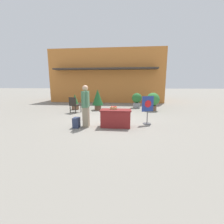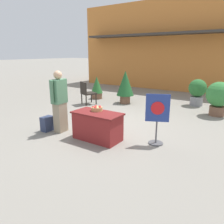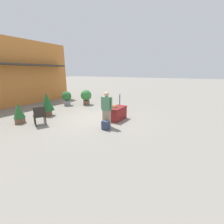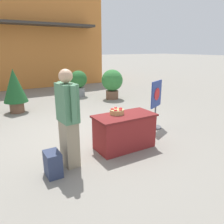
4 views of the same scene
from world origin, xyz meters
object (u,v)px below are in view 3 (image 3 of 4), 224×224
Objects in this scene: apple_basket at (114,106)px; potted_plant_far_left at (19,113)px; person_visitor at (107,109)px; potted_plant_near_right at (86,96)px; potted_plant_far_right at (67,97)px; display_table at (117,113)px; backpack at (106,125)px; potted_plant_near_left at (47,103)px; patio_chair at (40,115)px; poster_board at (120,103)px.

potted_plant_far_left is at bearing 127.87° from apple_basket.
potted_plant_near_right is (3.43, 4.27, -0.18)m from person_visitor.
apple_basket is 0.17× the size of person_visitor.
potted_plant_far_right is (4.41, 1.24, 0.08)m from potted_plant_far_left.
potted_plant_far_right is (1.19, 5.36, 0.27)m from display_table.
backpack is 0.29× the size of potted_plant_near_left.
potted_plant_far_right reaches higher than potted_plant_far_left.
person_visitor reaches higher than apple_basket.
apple_basket is 0.30× the size of patio_chair.
poster_board is at bearing -87.79° from potted_plant_far_right.
poster_board reaches higher than potted_plant_near_right.
potted_plant_near_right reaches higher than backpack.
person_visitor reaches higher than potted_plant_far_right.
person_visitor reaches higher than display_table.
person_visitor is 1.21× the size of potted_plant_near_left.
apple_basket is at bearing 15.36° from backpack.
potted_plant_near_right is at bearing 46.46° from person_visitor.
backpack is at bearing -98.61° from poster_board.
apple_basket is 0.20× the size of potted_plant_near_left.
potted_plant_near_right reaches higher than potted_plant_far_left.
display_table is at bearing -68.84° from potted_plant_near_left.
potted_plant_far_left reaches higher than backpack.
backpack is 0.39× the size of potted_plant_far_left.
person_visitor is 1.76× the size of patio_chair.
potted_plant_near_left is (-1.45, 3.90, 0.03)m from apple_basket.
display_table is at bearing -52.06° from potted_plant_far_left.
display_table is 1.14× the size of potted_plant_far_right.
potted_plant_near_right is at bearing 62.32° from display_table.
patio_chair is at bearing 110.97° from backpack.
potted_plant_near_left is (-2.93, 3.44, 0.14)m from poster_board.
potted_plant_near_right is (2.30, 4.04, -0.08)m from apple_basket.
potted_plant_far_right reaches higher than display_table.
potted_plant_near_right reaches higher than potted_plant_far_right.
person_visitor is 1.54× the size of potted_plant_far_right.
poster_board is at bearing 17.14° from apple_basket.
apple_basket is 3.91m from patio_chair.
potted_plant_near_left reaches higher than potted_plant_far_left.
patio_chair is 1.72m from potted_plant_near_left.
potted_plant_near_left is at bearing -177.80° from potted_plant_near_right.
potted_plant_near_right is at bearing 49.53° from backpack.
apple_basket reaches higher than display_table.
poster_board reaches higher than potted_plant_far_left.
person_visitor is 4.68m from potted_plant_far_left.
patio_chair is at bearing 134.28° from display_table.
backpack is (-0.37, -0.18, -0.68)m from person_visitor.
potted_plant_near_right is (3.75, 0.14, -0.12)m from potted_plant_near_left.
backpack is at bearing -169.98° from display_table.
poster_board is 1.12× the size of potted_plant_far_right.
apple_basket is 0.24× the size of potted_plant_near_right.
potted_plant_near_right is (0.81, 3.58, 0.03)m from poster_board.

